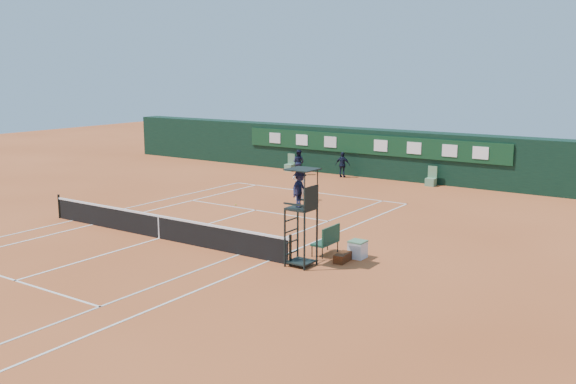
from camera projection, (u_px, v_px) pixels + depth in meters
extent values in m
plane|color=#C9602F|center=(159.00, 238.00, 25.89)|extent=(90.00, 90.00, 0.00)
cube|color=silver|center=(315.00, 192.00, 35.52)|extent=(11.05, 0.08, 0.01)
cube|color=white|center=(269.00, 261.00, 22.84)|extent=(0.08, 23.85, 0.01)
cube|color=silver|center=(73.00, 221.00, 28.92)|extent=(0.08, 23.85, 0.01)
cube|color=silver|center=(239.00, 255.00, 23.60)|extent=(0.08, 23.85, 0.01)
cube|color=white|center=(93.00, 225.00, 28.17)|extent=(0.08, 23.85, 0.01)
cube|color=silver|center=(255.00, 210.00, 31.07)|extent=(8.31, 0.08, 0.01)
cube|color=white|center=(15.00, 281.00, 20.70)|extent=(8.31, 0.08, 0.01)
cube|color=white|center=(159.00, 238.00, 25.88)|extent=(0.08, 12.88, 0.01)
cube|color=white|center=(314.00, 193.00, 35.40)|extent=(0.08, 0.30, 0.01)
cube|color=black|center=(159.00, 228.00, 25.80)|extent=(12.60, 0.04, 0.90)
cube|color=white|center=(158.00, 216.00, 25.71)|extent=(12.80, 0.06, 0.08)
cube|color=silver|center=(159.00, 227.00, 25.80)|extent=(0.06, 0.05, 0.92)
cylinder|color=black|center=(290.00, 250.00, 22.23)|extent=(0.10, 0.10, 1.10)
cylinder|color=black|center=(59.00, 206.00, 29.33)|extent=(0.10, 0.10, 1.10)
cube|color=black|center=(372.00, 153.00, 40.80)|extent=(40.00, 1.50, 3.00)
cube|color=#0F371C|center=(367.00, 144.00, 40.03)|extent=(18.00, 0.10, 1.20)
cube|color=silver|center=(275.00, 138.00, 43.86)|extent=(0.90, 0.04, 0.70)
cube|color=white|center=(302.00, 140.00, 42.64)|extent=(0.90, 0.04, 0.70)
cube|color=silver|center=(330.00, 142.00, 41.42)|extent=(0.90, 0.04, 0.70)
cube|color=white|center=(381.00, 146.00, 39.42)|extent=(0.90, 0.04, 0.70)
cube|color=white|center=(414.00, 148.00, 38.20)|extent=(0.90, 0.04, 0.70)
cube|color=white|center=(450.00, 151.00, 36.98)|extent=(0.90, 0.04, 0.70)
cube|color=white|center=(481.00, 153.00, 35.99)|extent=(0.90, 0.04, 0.70)
cube|color=#5C8C6A|center=(290.00, 168.00, 43.04)|extent=(0.55, 0.50, 0.46)
cube|color=#527E59|center=(291.00, 159.00, 43.11)|extent=(0.55, 0.06, 0.70)
cube|color=#5C8D67|center=(431.00, 182.00, 37.50)|extent=(0.55, 0.50, 0.46)
cube|color=#59895F|center=(433.00, 172.00, 37.57)|extent=(0.55, 0.06, 0.70)
cylinder|color=black|center=(285.00, 239.00, 22.00)|extent=(0.07, 0.07, 2.00)
cylinder|color=black|center=(298.00, 234.00, 22.65)|extent=(0.07, 0.07, 2.00)
cylinder|color=black|center=(304.00, 242.00, 21.56)|extent=(0.07, 0.07, 2.00)
cylinder|color=black|center=(317.00, 237.00, 22.21)|extent=(0.07, 0.07, 2.00)
cube|color=black|center=(301.00, 208.00, 21.91)|extent=(0.85, 0.85, 0.08)
cube|color=black|center=(311.00, 198.00, 21.61)|extent=(0.06, 0.85, 0.80)
cube|color=black|center=(294.00, 205.00, 21.53)|extent=(0.85, 0.05, 0.06)
cube|color=black|center=(308.00, 200.00, 22.21)|extent=(0.85, 0.05, 0.06)
cylinder|color=black|center=(305.00, 187.00, 21.20)|extent=(0.04, 0.04, 1.00)
cylinder|color=black|center=(317.00, 183.00, 21.85)|extent=(0.04, 0.04, 1.00)
cube|color=black|center=(302.00, 169.00, 21.62)|extent=(0.95, 0.95, 0.04)
cube|color=black|center=(301.00, 262.00, 22.26)|extent=(0.80, 0.80, 0.05)
cube|color=black|center=(291.00, 253.00, 22.44)|extent=(0.04, 0.80, 0.04)
cube|color=black|center=(291.00, 242.00, 22.36)|extent=(0.04, 0.80, 0.04)
cube|color=black|center=(291.00, 231.00, 22.29)|extent=(0.04, 0.80, 0.04)
cube|color=black|center=(291.00, 219.00, 22.21)|extent=(0.04, 0.80, 0.04)
imported|color=#1A1A34|center=(300.00, 189.00, 21.81)|extent=(0.47, 0.82, 1.28)
cube|color=#1A432F|center=(325.00, 243.00, 23.58)|extent=(0.55, 1.20, 0.08)
cube|color=#1A432C|center=(331.00, 234.00, 23.37)|extent=(0.06, 1.20, 0.60)
cylinder|color=black|center=(312.00, 251.00, 23.30)|extent=(0.04, 0.04, 0.41)
cylinder|color=black|center=(322.00, 253.00, 23.06)|extent=(0.04, 0.04, 0.41)
cylinder|color=black|center=(328.00, 245.00, 24.19)|extent=(0.04, 0.04, 0.41)
cylinder|color=black|center=(338.00, 246.00, 23.95)|extent=(0.04, 0.04, 0.41)
cube|color=black|center=(342.00, 258.00, 22.72)|extent=(0.43, 0.85, 0.31)
cube|color=silver|center=(358.00, 250.00, 23.16)|extent=(0.55, 0.55, 0.60)
cube|color=#56845B|center=(358.00, 241.00, 23.10)|extent=(0.57, 0.57, 0.05)
sphere|color=gold|center=(236.00, 205.00, 32.18)|extent=(0.07, 0.07, 0.07)
imported|color=silver|center=(299.00, 183.00, 33.24)|extent=(0.78, 0.74, 1.79)
imported|color=black|center=(299.00, 162.00, 41.38)|extent=(0.83, 0.66, 1.62)
imported|color=black|center=(343.00, 165.00, 40.38)|extent=(0.99, 0.54, 1.61)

